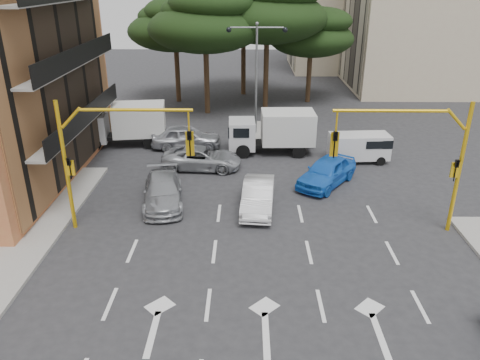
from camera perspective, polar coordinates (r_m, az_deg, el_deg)
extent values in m
plane|color=#28282B|center=(20.03, 2.65, -8.73)|extent=(120.00, 120.00, 0.00)
cube|color=gray|center=(34.60, 1.90, 5.67)|extent=(1.40, 6.00, 0.15)
cube|color=black|center=(27.18, -20.74, 12.14)|extent=(0.12, 14.72, 11.20)
cube|color=black|center=(50.11, 13.93, 20.41)|extent=(0.12, 11.04, 16.20)
cube|color=#C3AF92|center=(62.50, 14.37, 20.41)|extent=(16.00, 12.00, 16.00)
cube|color=black|center=(61.27, 6.48, 20.43)|extent=(0.12, 11.04, 14.20)
cylinder|color=#382616|center=(39.92, -4.06, 11.62)|extent=(0.44, 0.44, 4.95)
ellipsoid|color=black|center=(39.25, -4.26, 17.99)|extent=(9.15, 9.15, 3.87)
ellipsoid|color=black|center=(38.67, -3.45, 20.71)|extent=(6.86, 6.86, 2.86)
ellipsoid|color=black|center=(39.49, -5.05, 19.92)|extent=(6.07, 6.07, 2.64)
cylinder|color=#382616|center=(41.73, 3.17, 12.48)|extent=(0.44, 0.44, 5.40)
ellipsoid|color=black|center=(41.08, 3.33, 19.14)|extent=(9.98, 9.98, 4.22)
cylinder|color=#382616|center=(44.20, -7.60, 12.34)|extent=(0.44, 0.44, 4.50)
ellipsoid|color=black|center=(43.61, -7.90, 17.57)|extent=(8.32, 8.32, 3.52)
ellipsoid|color=black|center=(42.99, -7.27, 19.79)|extent=(6.24, 6.24, 2.60)
ellipsoid|color=black|center=(43.88, -8.62, 19.14)|extent=(5.52, 5.52, 2.40)
cylinder|color=#382616|center=(44.16, 8.37, 11.99)|extent=(0.44, 0.44, 4.05)
ellipsoid|color=black|center=(43.59, 8.66, 16.69)|extent=(7.49, 7.49, 3.17)
ellipsoid|color=black|center=(43.13, 9.69, 18.60)|extent=(5.62, 5.62, 2.34)
ellipsoid|color=black|center=(43.71, 8.01, 18.17)|extent=(4.97, 4.97, 2.16)
cylinder|color=#382616|center=(46.65, 0.41, 13.41)|extent=(0.44, 0.44, 4.95)
ellipsoid|color=black|center=(46.08, 0.43, 18.87)|extent=(9.15, 9.15, 3.87)
ellipsoid|color=black|center=(46.30, -0.22, 20.53)|extent=(6.07, 6.07, 2.64)
cylinder|color=gold|center=(22.43, 25.18, 1.17)|extent=(0.18, 0.18, 6.00)
cylinder|color=gold|center=(21.54, 24.86, 6.73)|extent=(0.95, 0.14, 0.95)
cylinder|color=gold|center=(20.49, 17.92, 8.03)|extent=(4.80, 0.14, 0.14)
cylinder|color=gold|center=(20.08, 11.71, 7.04)|extent=(0.08, 0.08, 0.90)
imported|color=black|center=(20.39, 11.47, 4.21)|extent=(0.20, 0.24, 1.20)
cube|color=gold|center=(20.47, 11.43, 4.29)|extent=(0.36, 0.06, 1.10)
imported|color=black|center=(22.22, 24.81, 1.03)|extent=(0.16, 0.20, 1.00)
cube|color=gold|center=(22.30, 24.71, 1.13)|extent=(0.35, 0.08, 0.70)
cylinder|color=gold|center=(21.91, -20.46, 1.46)|extent=(0.18, 0.18, 6.00)
cylinder|color=gold|center=(21.03, -19.91, 7.15)|extent=(0.95, 0.14, 0.95)
cylinder|color=gold|center=(20.14, -12.63, 8.34)|extent=(4.80, 0.14, 0.14)
cylinder|color=gold|center=(19.87, -6.28, 7.22)|extent=(0.08, 0.08, 0.90)
imported|color=black|center=(20.19, -6.15, 4.36)|extent=(0.20, 0.24, 1.20)
cube|color=gold|center=(20.26, -6.12, 4.43)|extent=(0.36, 0.06, 1.10)
imported|color=black|center=(21.70, -20.05, 1.31)|extent=(0.16, 0.20, 1.00)
cube|color=gold|center=(21.79, -19.96, 1.41)|extent=(0.35, 0.08, 0.70)
cylinder|color=slate|center=(33.62, 1.99, 11.89)|extent=(0.16, 0.16, 7.50)
cylinder|color=slate|center=(33.07, 0.44, 18.10)|extent=(1.80, 0.10, 0.10)
sphere|color=black|center=(33.11, -1.38, 17.84)|extent=(0.36, 0.36, 0.36)
cylinder|color=slate|center=(33.11, 3.72, 18.06)|extent=(1.80, 0.10, 0.10)
sphere|color=black|center=(33.19, 5.52, 17.76)|extent=(0.36, 0.36, 0.36)
sphere|color=slate|center=(33.06, 2.09, 18.52)|extent=(0.24, 0.24, 0.24)
imported|color=silver|center=(23.20, 2.21, -1.95)|extent=(1.84, 4.40, 1.41)
imported|color=blue|center=(26.36, 10.55, 1.03)|extent=(4.15, 4.75, 1.55)
imported|color=#989BA0|center=(24.04, -9.40, -1.36)|extent=(2.67, 5.00, 1.38)
imported|color=#A2A5AA|center=(28.25, -4.65, 2.67)|extent=(4.89, 2.53, 1.32)
imported|color=#A7A9B0|center=(31.78, -6.57, 5.24)|extent=(4.74, 2.15, 1.58)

